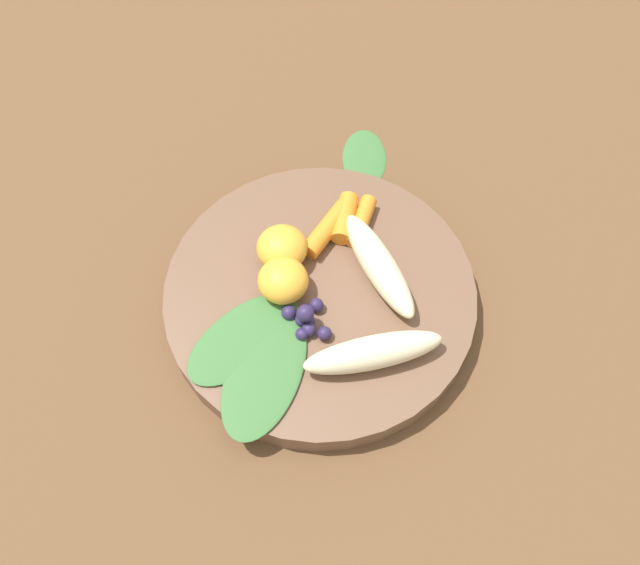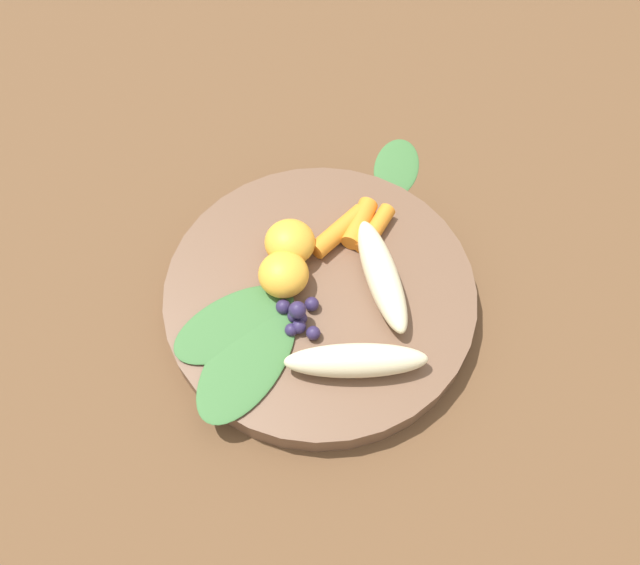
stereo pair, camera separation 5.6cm
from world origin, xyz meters
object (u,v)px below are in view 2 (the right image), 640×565
at_px(banana_peeled_left, 382,275).
at_px(kale_leaf_stray, 397,166).
at_px(bowl, 320,295).
at_px(banana_peeled_right, 359,360).
at_px(orange_segment_near, 284,274).

xyz_separation_m(banana_peeled_left, kale_leaf_stray, (-0.14, 0.08, -0.04)).
xyz_separation_m(bowl, banana_peeled_right, (0.08, 0.00, 0.03)).
distance_m(banana_peeled_left, orange_segment_near, 0.09).
bearing_deg(banana_peeled_right, kale_leaf_stray, 76.89).
bearing_deg(banana_peeled_right, banana_peeled_left, 72.91).
height_order(bowl, orange_segment_near, orange_segment_near).
distance_m(banana_peeled_left, banana_peeled_right, 0.08).
xyz_separation_m(banana_peeled_right, kale_leaf_stray, (-0.20, 0.13, -0.04)).
height_order(orange_segment_near, kale_leaf_stray, orange_segment_near).
xyz_separation_m(orange_segment_near, kale_leaf_stray, (-0.11, 0.16, -0.04)).
bearing_deg(bowl, orange_segment_near, -118.89).
bearing_deg(orange_segment_near, bowl, 61.11).
relative_size(orange_segment_near, kale_leaf_stray, 0.55).
relative_size(bowl, orange_segment_near, 6.28).
bearing_deg(orange_segment_near, kale_leaf_stray, 123.47).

